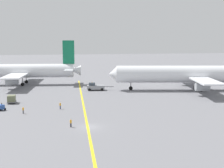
# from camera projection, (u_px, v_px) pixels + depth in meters

# --- Properties ---
(ground_plane) EXTENTS (600.00, 600.00, 0.00)m
(ground_plane) POSITION_uv_depth(u_px,v_px,m) (90.00, 127.00, 62.12)
(ground_plane) COLOR slate
(taxiway_stripe) EXTENTS (9.10, 119.73, 0.01)m
(taxiway_stripe) POSITION_uv_depth(u_px,v_px,m) (85.00, 115.00, 71.88)
(taxiway_stripe) COLOR yellow
(taxiway_stripe) RESTS_ON ground
(airliner_at_gate_left) EXTENTS (49.35, 38.60, 16.75)m
(airliner_at_gate_left) POSITION_uv_depth(u_px,v_px,m) (17.00, 71.00, 119.10)
(airliner_at_gate_left) COLOR white
(airliner_at_gate_left) RESTS_ON ground
(airliner_being_pushed) EXTENTS (54.45, 40.22, 16.26)m
(airliner_being_pushed) POSITION_uv_depth(u_px,v_px,m) (190.00, 74.00, 106.53)
(airliner_being_pushed) COLOR white
(airliner_being_pushed) RESTS_ON ground
(pushback_tug) EXTENTS (9.16, 3.79, 2.91)m
(pushback_tug) POSITION_uv_depth(u_px,v_px,m) (95.00, 87.00, 106.65)
(pushback_tug) COLOR gray
(pushback_tug) RESTS_ON ground
(gse_container_dolly_flat) EXTENTS (2.23, 3.22, 2.15)m
(gse_container_dolly_flat) POSITION_uv_depth(u_px,v_px,m) (12.00, 99.00, 85.06)
(gse_container_dolly_flat) COLOR slate
(gse_container_dolly_flat) RESTS_ON ground
(gse_gpu_cart_small) EXTENTS (2.58, 2.64, 1.90)m
(gse_gpu_cart_small) POSITION_uv_depth(u_px,v_px,m) (1.00, 107.00, 76.62)
(gse_gpu_cart_small) COLOR #2D5199
(gse_gpu_cart_small) RESTS_ON ground
(ground_crew_ramp_agent_by_cones) EXTENTS (0.36, 0.36, 1.63)m
(ground_crew_ramp_agent_by_cones) POSITION_uv_depth(u_px,v_px,m) (23.00, 110.00, 73.14)
(ground_crew_ramp_agent_by_cones) COLOR #4C4C51
(ground_crew_ramp_agent_by_cones) RESTS_ON ground
(ground_crew_wing_walker_right) EXTENTS (0.36, 0.36, 1.68)m
(ground_crew_wing_walker_right) POSITION_uv_depth(u_px,v_px,m) (60.00, 106.00, 77.99)
(ground_crew_wing_walker_right) COLOR #2D3351
(ground_crew_wing_walker_right) RESTS_ON ground
(ground_crew_marshaller_foreground) EXTENTS (0.36, 0.36, 1.63)m
(ground_crew_marshaller_foreground) POSITION_uv_depth(u_px,v_px,m) (71.00, 123.00, 61.89)
(ground_crew_marshaller_foreground) COLOR black
(ground_crew_marshaller_foreground) RESTS_ON ground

